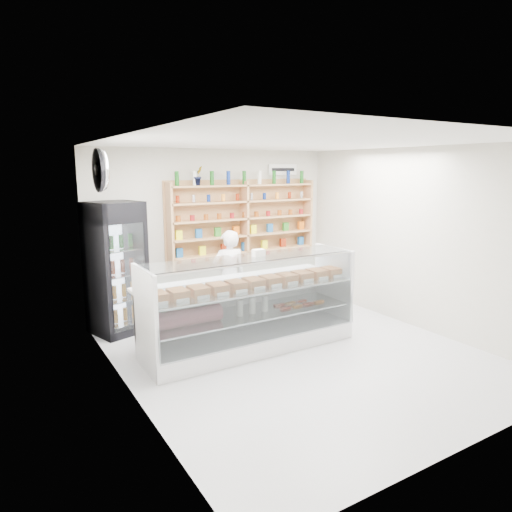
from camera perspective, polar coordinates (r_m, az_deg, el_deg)
room at (r=5.95m, az=5.54°, el=0.46°), size 5.00×5.00×5.00m
display_counter at (r=6.40m, az=-0.76°, el=-8.38°), size 3.00×0.90×1.31m
shop_worker at (r=7.36m, az=-3.39°, el=-2.60°), size 0.60×0.44×1.51m
drinks_cooler at (r=7.17m, az=-17.11°, el=-1.44°), size 0.89×0.88×1.99m
wall_shelving at (r=8.14m, az=-1.45°, el=4.70°), size 2.84×0.28×1.33m
potted_plant at (r=7.69m, az=-7.28°, el=9.93°), size 0.21×0.19×0.32m
security_mirror at (r=6.04m, az=-18.67°, el=10.12°), size 0.15×0.50×0.50m
wall_sign at (r=8.68m, az=3.35°, el=10.73°), size 0.62×0.03×0.20m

